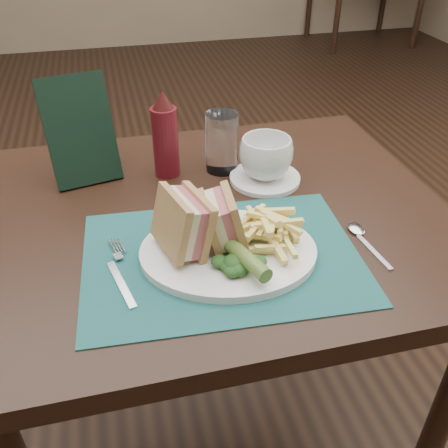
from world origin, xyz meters
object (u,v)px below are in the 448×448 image
object	(u,v)px
plate	(228,252)
coffee_cup	(266,158)
table_main	(217,342)
sandwich_half_b	(210,220)
check_presenter	(80,131)
sandwich_half_a	(171,226)
placemat	(222,257)
ketchup_bottle	(165,134)
saucer	(265,178)
drinking_glass	(222,142)

from	to	relation	value
plate	coffee_cup	xyz separation A→B (m)	(0.14, 0.23, 0.04)
table_main	sandwich_half_b	size ratio (longest dim) A/B	9.73
coffee_cup	check_presenter	world-z (taller)	check_presenter
table_main	sandwich_half_a	xyz separation A→B (m)	(-0.10, -0.13, 0.45)
placemat	ketchup_bottle	bearing A→B (deg)	98.43
sandwich_half_a	coffee_cup	world-z (taller)	sandwich_half_a
placemat	saucer	bearing A→B (deg)	57.27
plate	check_presenter	xyz separation A→B (m)	(-0.23, 0.34, 0.10)
placemat	drinking_glass	distance (m)	0.32
placemat	check_presenter	bearing A→B (deg)	122.70
table_main	sandwich_half_a	size ratio (longest dim) A/B	8.37
coffee_cup	saucer	bearing A→B (deg)	0.00
placemat	ketchup_bottle	distance (m)	0.33
placemat	ketchup_bottle	size ratio (longest dim) A/B	2.50
saucer	ketchup_bottle	xyz separation A→B (m)	(-0.20, 0.08, 0.09)
drinking_glass	ketchup_bottle	size ratio (longest dim) A/B	0.70
coffee_cup	sandwich_half_a	bearing A→B (deg)	-136.25
placemat	sandwich_half_a	bearing A→B (deg)	171.36
sandwich_half_a	sandwich_half_b	distance (m)	0.07
coffee_cup	ketchup_bottle	distance (m)	0.22
ketchup_bottle	saucer	bearing A→B (deg)	-21.74
table_main	check_presenter	bearing A→B (deg)	141.32
placemat	plate	size ratio (longest dim) A/B	1.55
plate	drinking_glass	xyz separation A→B (m)	(0.06, 0.30, 0.06)
sandwich_half_a	coffee_cup	bearing A→B (deg)	28.45
plate	check_presenter	bearing A→B (deg)	134.52
drinking_glass	plate	bearing A→B (deg)	-101.56
plate	sandwich_half_a	bearing A→B (deg)	-176.78
coffee_cup	ketchup_bottle	world-z (taller)	ketchup_bottle
sandwich_half_a	plate	bearing A→B (deg)	-22.50
plate	sandwich_half_b	world-z (taller)	sandwich_half_b
sandwich_half_a	ketchup_bottle	size ratio (longest dim) A/B	0.58
check_presenter	coffee_cup	bearing A→B (deg)	-27.89
sandwich_half_b	saucer	distance (m)	0.27
ketchup_bottle	sandwich_half_a	bearing A→B (deg)	-96.61
table_main	check_presenter	world-z (taller)	check_presenter
coffee_cup	ketchup_bottle	bearing A→B (deg)	158.26
table_main	plate	size ratio (longest dim) A/B	3.00
check_presenter	sandwich_half_a	bearing A→B (deg)	-79.69
saucer	check_presenter	xyz separation A→B (m)	(-0.37, 0.10, 0.10)
sandwich_half_a	sandwich_half_b	bearing A→B (deg)	-5.81
table_main	placemat	bearing A→B (deg)	-98.73
drinking_glass	check_presenter	bearing A→B (deg)	173.52
table_main	drinking_glass	size ratio (longest dim) A/B	6.92
placemat	sandwich_half_b	xyz separation A→B (m)	(-0.02, 0.02, 0.06)
plate	check_presenter	world-z (taller)	check_presenter
table_main	sandwich_half_b	distance (m)	0.46
plate	sandwich_half_b	bearing A→B (deg)	149.90
check_presenter	saucer	bearing A→B (deg)	-27.89
drinking_glass	ketchup_bottle	bearing A→B (deg)	175.72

